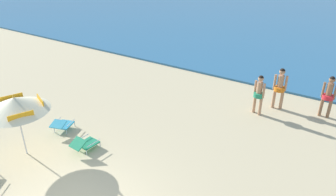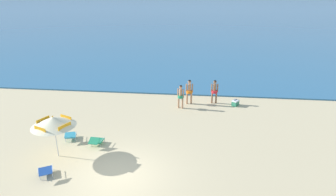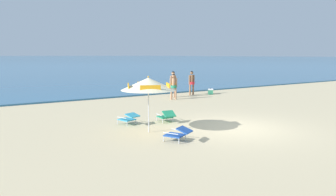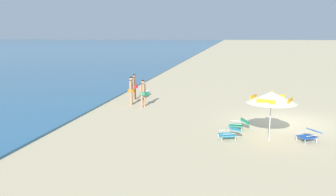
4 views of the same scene
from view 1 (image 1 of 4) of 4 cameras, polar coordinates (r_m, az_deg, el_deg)
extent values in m
cylinder|color=silver|center=(10.83, -25.24, -4.76)|extent=(0.04, 0.04, 2.03)
cone|color=beige|center=(10.48, -26.06, -1.04)|extent=(2.75, 2.75, 0.46)
cube|color=orange|center=(10.61, -22.19, -0.54)|extent=(0.67, 0.30, 0.25)
cube|color=orange|center=(11.18, -26.64, -0.09)|extent=(0.30, 0.67, 0.25)
cube|color=orange|center=(9.87, -25.17, -3.16)|extent=(0.30, 0.67, 0.25)
sphere|color=orange|center=(10.38, -26.33, 0.22)|extent=(0.06, 0.06, 0.06)
cube|color=teal|center=(12.11, -18.36, -4.63)|extent=(0.69, 0.74, 0.04)
cube|color=teal|center=(11.75, -19.37, -4.51)|extent=(0.60, 0.55, 0.13)
cylinder|color=silver|center=(12.49, -18.58, -4.25)|extent=(0.03, 0.03, 0.18)
cylinder|color=silver|center=(12.24, -16.63, -4.59)|extent=(0.03, 0.03, 0.18)
cylinder|color=silver|center=(12.09, -19.96, -5.56)|extent=(0.03, 0.03, 0.18)
cylinder|color=silver|center=(11.84, -17.97, -5.93)|extent=(0.03, 0.03, 0.18)
cylinder|color=silver|center=(12.19, -19.56, -3.94)|extent=(0.20, 0.52, 0.02)
cylinder|color=silver|center=(11.91, -17.29, -4.33)|extent=(0.20, 0.52, 0.02)
cube|color=#1E7F56|center=(10.82, -14.32, -7.99)|extent=(0.56, 0.64, 0.04)
cube|color=#1E7F56|center=(10.52, -16.12, -7.98)|extent=(0.52, 0.42, 0.23)
cylinder|color=silver|center=(11.19, -13.95, -7.38)|extent=(0.03, 0.03, 0.18)
cylinder|color=silver|center=(10.86, -12.27, -8.30)|extent=(0.03, 0.03, 0.18)
cylinder|color=silver|center=(10.91, -16.24, -8.63)|extent=(0.03, 0.03, 0.18)
cylinder|color=silver|center=(10.58, -14.59, -9.62)|extent=(0.03, 0.03, 0.18)
cylinder|color=silver|center=(10.95, -15.33, -6.93)|extent=(0.06, 0.54, 0.02)
cylinder|color=silver|center=(10.56, -13.41, -8.00)|extent=(0.06, 0.54, 0.02)
cylinder|color=tan|center=(12.88, 16.45, -1.38)|extent=(0.12, 0.12, 0.81)
cylinder|color=tan|center=(13.02, 15.46, -0.92)|extent=(0.12, 0.12, 0.81)
cylinder|color=#23845B|center=(12.77, 16.18, 0.54)|extent=(0.40, 0.40, 0.17)
cylinder|color=tan|center=(12.66, 16.33, 1.62)|extent=(0.22, 0.22, 0.57)
cylinder|color=tan|center=(12.56, 17.04, 1.24)|extent=(0.09, 0.09, 0.60)
cylinder|color=tan|center=(12.77, 15.61, 1.85)|extent=(0.09, 0.09, 0.60)
sphere|color=tan|center=(12.50, 16.57, 3.40)|extent=(0.22, 0.22, 0.22)
sphere|color=black|center=(12.49, 16.59, 3.51)|extent=(0.20, 0.20, 0.20)
cylinder|color=tan|center=(13.62, 19.97, -0.24)|extent=(0.13, 0.13, 0.86)
cylinder|color=tan|center=(13.62, 18.70, -0.04)|extent=(0.13, 0.13, 0.86)
cylinder|color=orange|center=(13.43, 19.61, 1.58)|extent=(0.43, 0.43, 0.18)
cylinder|color=tan|center=(13.32, 19.80, 2.70)|extent=(0.24, 0.24, 0.61)
cylinder|color=tan|center=(13.33, 20.70, 2.48)|extent=(0.09, 0.09, 0.65)
cylinder|color=tan|center=(13.33, 18.87, 2.77)|extent=(0.09, 0.09, 0.65)
sphere|color=tan|center=(13.16, 20.09, 4.52)|extent=(0.23, 0.23, 0.23)
sphere|color=black|center=(13.15, 20.11, 4.63)|extent=(0.21, 0.21, 0.21)
cylinder|color=#8C6042|center=(13.69, 26.11, -1.34)|extent=(0.12, 0.12, 0.84)
cylinder|color=#8C6042|center=(13.69, 27.32, -1.61)|extent=(0.12, 0.12, 0.84)
cylinder|color=red|center=(13.51, 27.08, 0.17)|extent=(0.42, 0.42, 0.17)
cylinder|color=#8C6042|center=(13.41, 27.32, 1.23)|extent=(0.23, 0.23, 0.59)
cylinder|color=#8C6042|center=(13.41, 26.43, 1.36)|extent=(0.09, 0.09, 0.63)
cylinder|color=#8C6042|center=(13.42, 28.18, 0.97)|extent=(0.09, 0.09, 0.63)
sphere|color=#8C6042|center=(13.25, 27.71, 2.97)|extent=(0.23, 0.23, 0.23)
sphere|color=black|center=(13.24, 27.73, 3.08)|extent=(0.21, 0.21, 0.21)
camera|label=2|loc=(6.69, -130.25, -8.13)|focal=29.63mm
camera|label=3|loc=(15.07, -74.27, -6.30)|focal=33.11mm
camera|label=4|loc=(22.66, -42.65, 14.70)|focal=35.08mm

